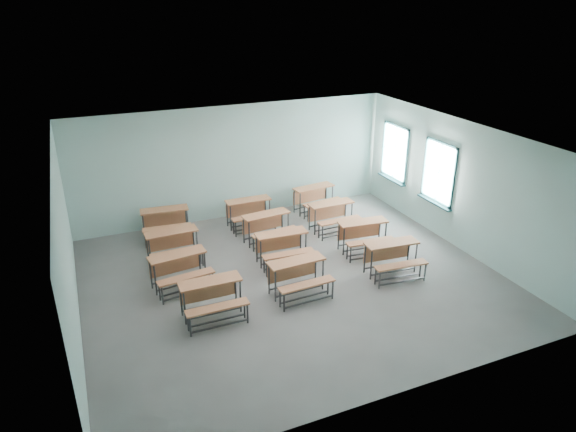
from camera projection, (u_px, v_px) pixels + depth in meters
name	position (u px, v px, depth m)	size (l,w,h in m)	color
room	(295.00, 213.00, 11.03)	(9.04, 8.04, 3.24)	slate
desk_unit_r0c0	(212.00, 294.00, 10.04)	(1.23, 0.83, 0.77)	#A55E3B
desk_unit_r0c1	(299.00, 273.00, 10.81)	(1.26, 0.88, 0.77)	#A55E3B
desk_unit_r0c2	(393.00, 254.00, 11.58)	(1.30, 0.93, 0.77)	#A55E3B
desk_unit_r1c0	(180.00, 266.00, 11.07)	(1.33, 0.98, 0.77)	#A55E3B
desk_unit_r1c1	(283.00, 244.00, 12.06)	(1.26, 0.88, 0.77)	#A55E3B
desk_unit_r1c2	(364.00, 232.00, 12.66)	(1.31, 0.94, 0.77)	#A55E3B
desk_unit_r2c0	(173.00, 242.00, 12.14)	(1.25, 0.86, 0.77)	#A55E3B
desk_unit_r2c1	(268.00, 224.00, 13.10)	(1.31, 0.96, 0.77)	#A55E3B
desk_unit_r2c2	(333.00, 213.00, 13.79)	(1.25, 0.86, 0.77)	#A55E3B
desk_unit_r3c0	(165.00, 219.00, 13.39)	(1.30, 0.94, 0.77)	#A55E3B
desk_unit_r3c1	(250.00, 209.00, 14.01)	(1.23, 0.83, 0.77)	#A55E3B
desk_unit_r3c2	(316.00, 196.00, 14.96)	(1.33, 0.98, 0.77)	#A55E3B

